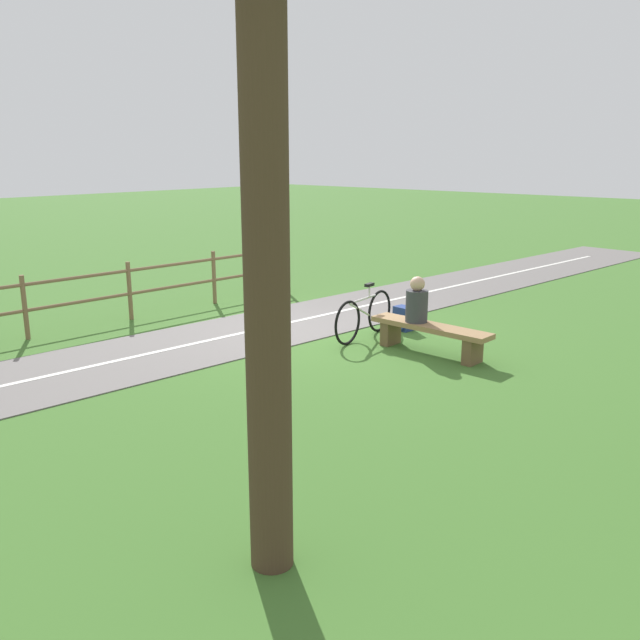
{
  "coord_description": "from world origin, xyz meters",
  "views": [
    {
      "loc": [
        -7.51,
        8.28,
        3.04
      ],
      "look_at": [
        -1.49,
        1.55,
        0.77
      ],
      "focal_mm": 37.39,
      "sensor_mm": 36.0,
      "label": 1
    }
  ],
  "objects_px": {
    "bench": "(430,333)",
    "backpack": "(403,318)",
    "bicycle": "(364,316)",
    "tree_far_right": "(268,250)",
    "person_seated": "(417,302)"
  },
  "relations": [
    {
      "from": "bench",
      "to": "backpack",
      "type": "height_order",
      "value": "bench"
    },
    {
      "from": "bench",
      "to": "backpack",
      "type": "relative_size",
      "value": 4.82
    },
    {
      "from": "backpack",
      "to": "bicycle",
      "type": "bearing_deg",
      "value": 77.5
    },
    {
      "from": "bicycle",
      "to": "tree_far_right",
      "type": "bearing_deg",
      "value": 25.45
    },
    {
      "from": "person_seated",
      "to": "bicycle",
      "type": "height_order",
      "value": "person_seated"
    },
    {
      "from": "person_seated",
      "to": "tree_far_right",
      "type": "bearing_deg",
      "value": 114.86
    },
    {
      "from": "bench",
      "to": "tree_far_right",
      "type": "bearing_deg",
      "value": 112.51
    },
    {
      "from": "bench",
      "to": "bicycle",
      "type": "height_order",
      "value": "bicycle"
    },
    {
      "from": "bench",
      "to": "tree_far_right",
      "type": "relative_size",
      "value": 0.38
    },
    {
      "from": "person_seated",
      "to": "backpack",
      "type": "bearing_deg",
      "value": -45.04
    },
    {
      "from": "bench",
      "to": "tree_far_right",
      "type": "distance_m",
      "value": 6.22
    },
    {
      "from": "bench",
      "to": "bicycle",
      "type": "xyz_separation_m",
      "value": [
        1.32,
        -0.03,
        0.06
      ]
    },
    {
      "from": "bicycle",
      "to": "person_seated",
      "type": "bearing_deg",
      "value": 82.12
    },
    {
      "from": "bicycle",
      "to": "backpack",
      "type": "xyz_separation_m",
      "value": [
        -0.19,
        -0.87,
        -0.18
      ]
    },
    {
      "from": "bench",
      "to": "backpack",
      "type": "distance_m",
      "value": 1.44
    }
  ]
}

